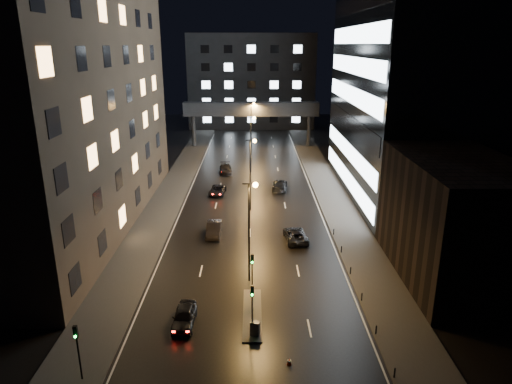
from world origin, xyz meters
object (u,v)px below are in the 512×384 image
at_px(car_toward_b, 280,185).
at_px(car_toward_a, 296,235).
at_px(car_away_c, 217,190).
at_px(car_away_a, 184,316).
at_px(utility_cabinet, 255,329).
at_px(car_away_d, 226,169).
at_px(car_away_b, 214,229).

bearing_deg(car_toward_b, car_toward_a, 97.96).
distance_m(car_away_c, car_toward_a, 20.48).
bearing_deg(car_away_a, car_away_c, 90.40).
relative_size(car_away_a, utility_cabinet, 3.68).
xyz_separation_m(car_away_d, car_toward_b, (9.25, -10.19, 0.06)).
bearing_deg(car_away_c, car_away_d, 92.82).
height_order(car_away_d, car_toward_b, car_toward_b).
bearing_deg(car_away_b, car_away_d, 90.70).
distance_m(car_away_d, car_toward_b, 13.76).
relative_size(car_away_b, car_away_d, 0.94).
bearing_deg(car_toward_a, car_away_a, 51.53).
height_order(car_away_c, utility_cabinet, utility_cabinet).
bearing_deg(car_away_d, car_toward_a, -75.66).
relative_size(car_away_b, car_away_c, 1.02).
relative_size(car_away_a, car_toward_b, 0.78).
distance_m(car_toward_a, utility_cabinet, 19.29).
distance_m(car_away_c, utility_cabinet, 36.65).
bearing_deg(utility_cabinet, car_toward_a, 90.70).
bearing_deg(car_away_b, car_toward_b, 63.79).
distance_m(car_toward_a, car_toward_b, 19.86).
xyz_separation_m(car_away_c, car_away_d, (0.55, 12.49, 0.09)).
relative_size(car_away_c, utility_cabinet, 4.01).
height_order(car_away_a, car_toward_a, car_away_a).
xyz_separation_m(car_toward_b, utility_cabinet, (-4.13, -38.51, -0.07)).
xyz_separation_m(car_away_a, car_away_b, (0.95, 18.62, 0.05)).
height_order(car_away_c, car_away_d, car_away_d).
xyz_separation_m(car_away_a, car_toward_b, (9.99, 36.75, 0.07)).
relative_size(car_away_d, car_toward_a, 1.00).
height_order(car_away_a, utility_cabinet, car_away_a).
bearing_deg(car_away_c, utility_cabinet, -75.76).
xyz_separation_m(car_away_b, car_toward_b, (9.04, 18.14, 0.02)).
xyz_separation_m(car_away_c, car_toward_a, (10.56, -17.55, 0.06)).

